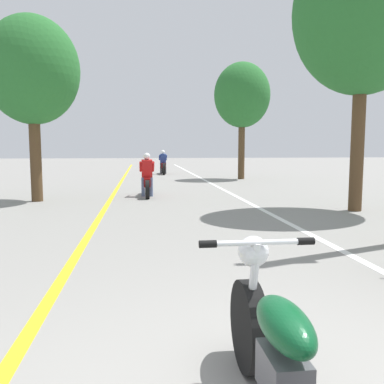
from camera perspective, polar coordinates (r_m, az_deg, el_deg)
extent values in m
cube|color=yellow|center=(14.06, -10.90, -0.21)|extent=(0.14, 48.00, 0.01)
cube|color=white|center=(14.34, 5.07, 0.00)|extent=(0.14, 48.00, 0.01)
cylinder|color=#513A23|center=(10.76, 22.25, 7.27)|extent=(0.32, 0.32, 3.67)
ellipsoid|color=#286B2D|center=(11.21, 22.90, 22.16)|extent=(3.32, 2.99, 3.82)
cylinder|color=#513A23|center=(20.39, 6.96, 6.39)|extent=(0.32, 0.32, 3.25)
ellipsoid|color=#286B2D|center=(20.55, 7.05, 13.36)|extent=(2.75, 2.48, 3.16)
cylinder|color=#513A23|center=(12.60, -21.12, 5.34)|extent=(0.32, 0.32, 2.90)
ellipsoid|color=#286B2D|center=(12.79, -21.54, 15.64)|extent=(2.65, 2.38, 3.05)
cylinder|color=black|center=(3.00, 7.95, -18.12)|extent=(0.12, 0.64, 0.64)
ellipsoid|color=#0C4723|center=(2.26, 12.85, -17.67)|extent=(0.24, 0.62, 0.22)
cube|color=#4C4C51|center=(2.39, 12.68, -23.69)|extent=(0.20, 0.36, 0.24)
cylinder|color=silver|center=(2.80, 8.53, -12.94)|extent=(0.06, 0.23, 0.65)
cylinder|color=silver|center=(2.63, 9.17, -7.03)|extent=(0.64, 0.04, 0.04)
cylinder|color=black|center=(2.56, 2.23, -7.31)|extent=(0.11, 0.05, 0.05)
cylinder|color=black|center=(2.74, 15.66, -6.67)|extent=(0.11, 0.05, 0.05)
sphere|color=silver|center=(2.73, 8.61, -8.24)|extent=(0.20, 0.20, 0.20)
cylinder|color=black|center=(13.80, -6.35, 0.92)|extent=(0.12, 0.57, 0.57)
cylinder|color=black|center=(12.44, -6.27, 0.35)|extent=(0.12, 0.57, 0.57)
cube|color=maroon|center=(13.10, -6.32, 1.43)|extent=(0.20, 0.87, 0.28)
cylinder|color=silver|center=(13.65, -6.37, 3.55)|extent=(0.50, 0.03, 0.03)
cylinder|color=slate|center=(13.07, -6.88, 0.70)|extent=(0.11, 0.11, 0.61)
cylinder|color=slate|center=(13.07, -5.74, 0.71)|extent=(0.11, 0.11, 0.61)
cube|color=red|center=(13.05, -6.34, 3.28)|extent=(0.34, 0.28, 0.59)
cylinder|color=red|center=(13.21, -7.22, 3.55)|extent=(0.08, 0.46, 0.36)
cylinder|color=red|center=(13.21, -5.48, 3.57)|extent=(0.08, 0.46, 0.36)
sphere|color=white|center=(13.08, -6.36, 5.00)|extent=(0.22, 0.22, 0.22)
cylinder|color=black|center=(24.91, -4.17, 3.42)|extent=(0.12, 0.68, 0.68)
cylinder|color=black|center=(23.42, -3.99, 3.24)|extent=(0.12, 0.68, 0.68)
cube|color=maroon|center=(24.15, -4.08, 3.76)|extent=(0.20, 0.96, 0.28)
cylinder|color=silver|center=(24.78, -4.17, 5.00)|extent=(0.50, 0.03, 0.03)
cylinder|color=#38383D|center=(24.10, -4.38, 3.30)|extent=(0.11, 0.11, 0.66)
cylinder|color=#38383D|center=(24.12, -3.77, 3.31)|extent=(0.11, 0.11, 0.66)
cube|color=navy|center=(24.12, -4.09, 4.71)|extent=(0.34, 0.27, 0.55)
cylinder|color=navy|center=(24.27, -4.58, 4.84)|extent=(0.08, 0.43, 0.34)
cylinder|color=navy|center=(24.29, -3.64, 4.85)|extent=(0.08, 0.43, 0.34)
sphere|color=white|center=(24.15, -4.10, 5.62)|extent=(0.24, 0.24, 0.24)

